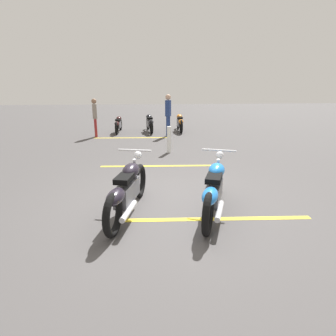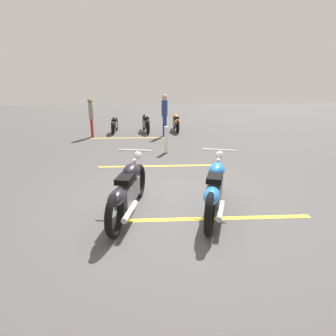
{
  "view_description": "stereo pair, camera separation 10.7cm",
  "coord_description": "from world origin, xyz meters",
  "px_view_note": "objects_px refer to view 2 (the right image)",
  "views": [
    {
      "loc": [
        -4.86,
        0.48,
        2.15
      ],
      "look_at": [
        0.26,
        0.0,
        0.65
      ],
      "focal_mm": 30.12,
      "sensor_mm": 36.0,
      "label": 1
    },
    {
      "loc": [
        -4.85,
        0.59,
        2.15
      ],
      "look_at": [
        0.26,
        0.0,
        0.65
      ],
      "focal_mm": 30.12,
      "sensor_mm": 36.0,
      "label": 2
    }
  ],
  "objects_px": {
    "motorcycle_bright_foreground": "(215,189)",
    "motorcycle_dark_foreground": "(128,190)",
    "motorcycle_row_center": "(115,124)",
    "bystander_secondary": "(165,113)",
    "bystander_near_row": "(91,116)",
    "bollard_post": "(166,140)",
    "motorcycle_row_left": "(146,123)",
    "motorcycle_row_far_left": "(176,122)"
  },
  "relations": [
    {
      "from": "bystander_secondary",
      "to": "bystander_near_row",
      "type": "bearing_deg",
      "value": 22.66
    },
    {
      "from": "bystander_near_row",
      "to": "motorcycle_row_center",
      "type": "bearing_deg",
      "value": -137.6
    },
    {
      "from": "motorcycle_dark_foreground",
      "to": "bollard_post",
      "type": "xyz_separation_m",
      "value": [
        4.65,
        -1.17,
        -0.03
      ]
    },
    {
      "from": "motorcycle_row_far_left",
      "to": "bystander_secondary",
      "type": "height_order",
      "value": "bystander_secondary"
    },
    {
      "from": "motorcycle_row_center",
      "to": "bystander_secondary",
      "type": "relative_size",
      "value": 1.09
    },
    {
      "from": "motorcycle_row_left",
      "to": "bollard_post",
      "type": "xyz_separation_m",
      "value": [
        -4.45,
        -0.5,
        -0.01
      ]
    },
    {
      "from": "motorcycle_dark_foreground",
      "to": "bollard_post",
      "type": "distance_m",
      "value": 4.79
    },
    {
      "from": "bollard_post",
      "to": "motorcycle_row_center",
      "type": "bearing_deg",
      "value": 24.24
    },
    {
      "from": "motorcycle_dark_foreground",
      "to": "bystander_near_row",
      "type": "height_order",
      "value": "bystander_near_row"
    },
    {
      "from": "motorcycle_dark_foreground",
      "to": "motorcycle_row_far_left",
      "type": "xyz_separation_m",
      "value": [
        9.18,
        -2.14,
        -0.03
      ]
    },
    {
      "from": "motorcycle_row_far_left",
      "to": "motorcycle_row_left",
      "type": "distance_m",
      "value": 1.48
    },
    {
      "from": "bollard_post",
      "to": "motorcycle_row_left",
      "type": "bearing_deg",
      "value": 6.42
    },
    {
      "from": "bollard_post",
      "to": "bystander_secondary",
      "type": "bearing_deg",
      "value": -4.88
    },
    {
      "from": "bystander_near_row",
      "to": "bystander_secondary",
      "type": "relative_size",
      "value": 0.91
    },
    {
      "from": "motorcycle_dark_foreground",
      "to": "motorcycle_row_left",
      "type": "relative_size",
      "value": 1.02
    },
    {
      "from": "motorcycle_row_center",
      "to": "bystander_secondary",
      "type": "xyz_separation_m",
      "value": [
        -1.13,
        -2.27,
        0.6
      ]
    },
    {
      "from": "motorcycle_row_far_left",
      "to": "bollard_post",
      "type": "xyz_separation_m",
      "value": [
        -4.53,
        0.97,
        0.0
      ]
    },
    {
      "from": "motorcycle_dark_foreground",
      "to": "motorcycle_row_center",
      "type": "bearing_deg",
      "value": 19.55
    },
    {
      "from": "motorcycle_row_left",
      "to": "bollard_post",
      "type": "relative_size",
      "value": 2.47
    },
    {
      "from": "motorcycle_row_far_left",
      "to": "bystander_near_row",
      "type": "relative_size",
      "value": 1.3
    },
    {
      "from": "bystander_near_row",
      "to": "bollard_post",
      "type": "relative_size",
      "value": 1.87
    },
    {
      "from": "motorcycle_bright_foreground",
      "to": "motorcycle_row_far_left",
      "type": "height_order",
      "value": "motorcycle_bright_foreground"
    },
    {
      "from": "motorcycle_row_far_left",
      "to": "motorcycle_row_left",
      "type": "bearing_deg",
      "value": 95.08
    },
    {
      "from": "motorcycle_row_left",
      "to": "bystander_near_row",
      "type": "bearing_deg",
      "value": 111.11
    },
    {
      "from": "bystander_near_row",
      "to": "bollard_post",
      "type": "height_order",
      "value": "bystander_near_row"
    },
    {
      "from": "motorcycle_row_far_left",
      "to": "motorcycle_dark_foreground",
      "type": "bearing_deg",
      "value": 168.81
    },
    {
      "from": "motorcycle_row_far_left",
      "to": "motorcycle_row_center",
      "type": "xyz_separation_m",
      "value": [
        -0.11,
        2.96,
        -0.03
      ]
    },
    {
      "from": "motorcycle_bright_foreground",
      "to": "motorcycle_row_left",
      "type": "xyz_separation_m",
      "value": [
        9.22,
        0.81,
        -0.02
      ]
    },
    {
      "from": "motorcycle_dark_foreground",
      "to": "bollard_post",
      "type": "bearing_deg",
      "value": 0.25
    },
    {
      "from": "motorcycle_row_left",
      "to": "bystander_secondary",
      "type": "height_order",
      "value": "bystander_secondary"
    },
    {
      "from": "motorcycle_bright_foreground",
      "to": "motorcycle_dark_foreground",
      "type": "xyz_separation_m",
      "value": [
        0.13,
        1.47,
        0.0
      ]
    },
    {
      "from": "motorcycle_bright_foreground",
      "to": "bystander_near_row",
      "type": "relative_size",
      "value": 1.3
    },
    {
      "from": "motorcycle_bright_foreground",
      "to": "motorcycle_row_center",
      "type": "xyz_separation_m",
      "value": [
        9.19,
        2.3,
        -0.06
      ]
    },
    {
      "from": "motorcycle_row_left",
      "to": "motorcycle_dark_foreground",
      "type": "bearing_deg",
      "value": 171.07
    },
    {
      "from": "motorcycle_bright_foreground",
      "to": "bystander_secondary",
      "type": "xyz_separation_m",
      "value": [
        8.07,
        0.02,
        0.54
      ]
    },
    {
      "from": "motorcycle_row_far_left",
      "to": "bystander_secondary",
      "type": "xyz_separation_m",
      "value": [
        -1.24,
        0.69,
        0.57
      ]
    },
    {
      "from": "motorcycle_bright_foreground",
      "to": "bystander_near_row",
      "type": "xyz_separation_m",
      "value": [
        8.07,
        3.18,
        0.45
      ]
    },
    {
      "from": "motorcycle_row_far_left",
      "to": "motorcycle_row_left",
      "type": "xyz_separation_m",
      "value": [
        -0.08,
        1.47,
        0.01
      ]
    },
    {
      "from": "motorcycle_bright_foreground",
      "to": "motorcycle_dark_foreground",
      "type": "relative_size",
      "value": 0.97
    },
    {
      "from": "motorcycle_row_center",
      "to": "motorcycle_bright_foreground",
      "type": "bearing_deg",
      "value": -162.63
    },
    {
      "from": "motorcycle_bright_foreground",
      "to": "bystander_near_row",
      "type": "distance_m",
      "value": 8.69
    },
    {
      "from": "motorcycle_row_left",
      "to": "bollard_post",
      "type": "bearing_deg",
      "value": -178.31
    }
  ]
}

